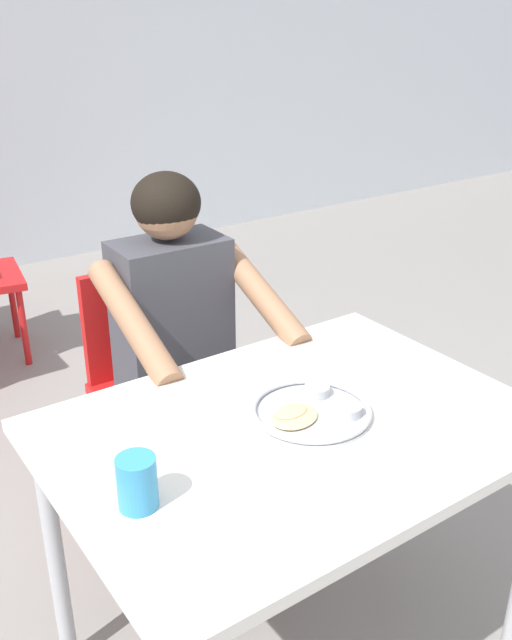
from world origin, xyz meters
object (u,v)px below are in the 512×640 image
thali_tray (312,410)px  table_foreground (294,453)px  diner_foreground (187,335)px  drinking_cup (137,481)px  chair_foreground (158,372)px

thali_tray → table_foreground: bearing=-171.8°
diner_foreground → table_foreground: bearing=-96.6°
table_foreground → diner_foreground: 0.63m
drinking_cup → diner_foreground: diner_foreground is taller
drinking_cup → table_foreground: bearing=7.9°
thali_tray → chair_foreground: chair_foreground is taller
diner_foreground → drinking_cup: bearing=-125.7°
table_foreground → thali_tray: thali_tray is taller
thali_tray → chair_foreground: (0.02, 0.84, -0.28)m
chair_foreground → thali_tray: bearing=-91.3°
drinking_cup → chair_foreground: (0.50, 0.91, -0.32)m
thali_tray → drinking_cup: bearing=-172.1°
thali_tray → drinking_cup: size_ratio=2.63×
table_foreground → drinking_cup: (-0.42, -0.06, 0.14)m
thali_tray → chair_foreground: size_ratio=0.34×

